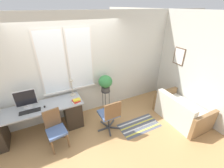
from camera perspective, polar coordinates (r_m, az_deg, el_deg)
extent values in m
plane|color=tan|center=(4.08, -9.78, -15.81)|extent=(14.00, 14.00, 0.00)
cube|color=silver|center=(3.92, -14.48, 5.43)|extent=(9.00, 0.06, 2.70)
cube|color=silver|center=(3.74, -21.64, 7.25)|extent=(0.64, 0.02, 1.56)
cube|color=white|center=(3.73, -21.62, 7.20)|extent=(0.57, 0.01, 1.49)
cube|color=silver|center=(3.84, -11.97, 9.13)|extent=(0.64, 0.02, 1.56)
cube|color=white|center=(3.83, -11.93, 9.09)|extent=(0.57, 0.01, 1.49)
cube|color=silver|center=(4.09, -15.32, -1.85)|extent=(1.34, 0.11, 0.04)
cube|color=silver|center=(4.84, 23.78, 8.23)|extent=(0.06, 9.00, 2.70)
cube|color=brown|center=(4.74, 24.20, 9.61)|extent=(0.02, 0.35, 0.48)
cube|color=white|center=(4.74, 24.14, 9.60)|extent=(0.01, 0.30, 0.43)
cube|color=#9EA3A8|center=(3.82, -27.80, -8.51)|extent=(2.15, 0.61, 0.03)
cube|color=#33281E|center=(4.04, -14.76, -10.24)|extent=(0.40, 0.53, 0.71)
cylinder|color=silver|center=(3.89, -29.27, -7.72)|extent=(0.19, 0.19, 0.02)
cylinder|color=silver|center=(3.87, -29.40, -7.25)|extent=(0.04, 0.04, 0.06)
cube|color=silver|center=(3.78, -30.12, -4.65)|extent=(0.43, 0.02, 0.37)
cube|color=black|center=(3.76, -30.12, -4.75)|extent=(0.41, 0.01, 0.35)
cube|color=black|center=(3.74, -28.75, -9.12)|extent=(0.43, 0.13, 0.02)
ellipsoid|color=black|center=(3.73, -24.28, -7.85)|extent=(0.04, 0.07, 0.03)
cylinder|color=#BCB299|center=(3.98, -14.62, -3.94)|extent=(0.15, 0.15, 0.01)
cylinder|color=#BCB299|center=(3.88, -14.95, -1.51)|extent=(0.02, 0.02, 0.38)
ellipsoid|color=#BCB299|center=(3.79, -15.33, 1.21)|extent=(0.09, 0.09, 0.06)
cube|color=white|center=(3.66, -13.47, -6.74)|extent=(0.18, 0.15, 0.02)
cube|color=red|center=(3.66, -13.52, -6.24)|extent=(0.18, 0.19, 0.03)
cube|color=yellow|center=(3.63, -13.28, -5.89)|extent=(0.17, 0.11, 0.03)
cylinder|color=brown|center=(3.54, -21.62, -21.61)|extent=(0.04, 0.04, 0.41)
cylinder|color=brown|center=(3.57, -16.36, -19.92)|extent=(0.04, 0.04, 0.41)
cylinder|color=brown|center=(3.77, -22.98, -18.23)|extent=(0.04, 0.04, 0.41)
cylinder|color=brown|center=(3.80, -18.11, -16.71)|extent=(0.04, 0.04, 0.41)
cube|color=#4C6699|center=(3.52, -20.34, -16.73)|extent=(0.43, 0.41, 0.06)
cube|color=brown|center=(3.51, -21.91, -11.91)|extent=(0.34, 0.08, 0.43)
cube|color=#47474C|center=(3.95, -3.28, -16.78)|extent=(0.30, 0.04, 0.03)
cube|color=#47474C|center=(3.89, -0.91, -17.62)|extent=(0.12, 0.30, 0.03)
cube|color=#47474C|center=(3.98, 0.96, -16.32)|extent=(0.27, 0.20, 0.03)
cube|color=#47474C|center=(4.09, -0.26, -14.80)|extent=(0.26, 0.21, 0.03)
cube|color=#47474C|center=(4.07, -2.78, -15.07)|extent=(0.13, 0.29, 0.03)
cylinder|color=#333338|center=(3.85, -1.29, -13.78)|extent=(0.04, 0.04, 0.41)
cube|color=#4C6699|center=(3.70, -1.33, -11.08)|extent=(0.45, 0.43, 0.06)
cube|color=brown|center=(3.40, 0.36, -10.18)|extent=(0.41, 0.04, 0.40)
cube|color=silver|center=(4.53, 24.80, -9.91)|extent=(0.80, 1.15, 0.41)
cube|color=silver|center=(4.11, 22.90, -7.27)|extent=(0.16, 1.15, 0.34)
cube|color=olive|center=(4.24, 31.44, -13.08)|extent=(0.80, 0.09, 0.59)
cube|color=olive|center=(4.80, 19.50, -5.24)|extent=(0.80, 0.09, 0.59)
cylinder|color=#333338|center=(4.19, -2.45, -2.68)|extent=(0.26, 0.26, 0.02)
cylinder|color=#333338|center=(4.41, -1.07, -6.10)|extent=(0.01, 0.01, 0.65)
cylinder|color=#333338|center=(4.43, -3.52, -6.01)|extent=(0.01, 0.01, 0.65)
cylinder|color=#333338|center=(4.28, -2.50, -7.28)|extent=(0.01, 0.01, 0.65)
cylinder|color=#514C47|center=(4.15, -2.47, -1.80)|extent=(0.23, 0.23, 0.13)
ellipsoid|color=#388442|center=(4.05, -2.54, 0.96)|extent=(0.38, 0.38, 0.34)
cube|color=#565B6B|center=(4.12, 10.34, -15.27)|extent=(1.06, 0.56, 0.01)
cube|color=#DBCC4C|center=(4.01, 11.98, -16.79)|extent=(1.04, 0.04, 0.00)
cube|color=white|center=(4.08, 10.88, -15.74)|extent=(1.04, 0.04, 0.00)
cube|color=#DBCC4C|center=(4.15, 9.83, -14.72)|extent=(1.04, 0.04, 0.00)
cube|color=white|center=(4.22, 8.82, -13.73)|extent=(1.04, 0.04, 0.00)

